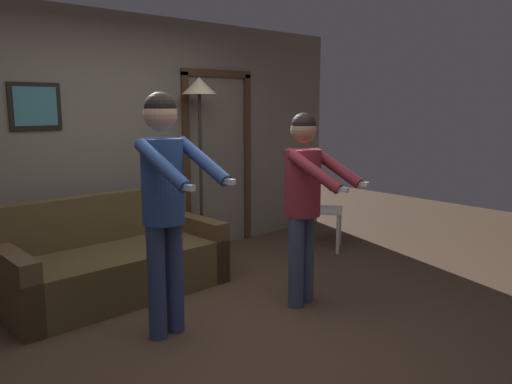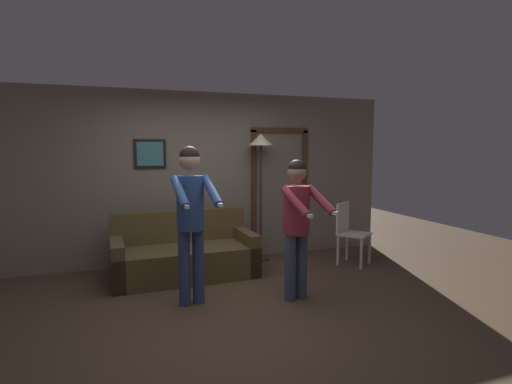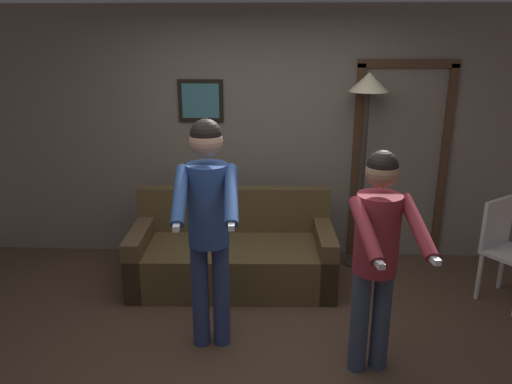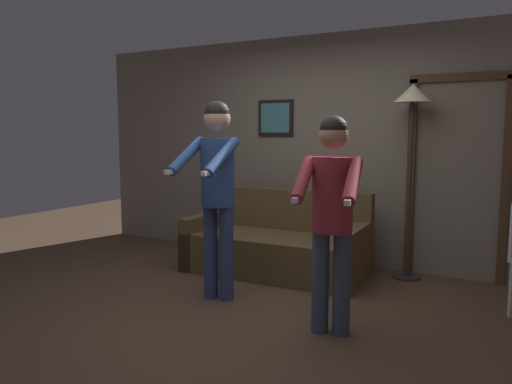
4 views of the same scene
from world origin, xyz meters
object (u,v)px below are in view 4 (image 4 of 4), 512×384
person_standing_right (332,206)px  person_standing_left (217,180)px  torchiere_lamp (412,112)px  couch (276,247)px

person_standing_right → person_standing_left: bearing=167.9°
torchiere_lamp → person_standing_right: bearing=-96.0°
torchiere_lamp → person_standing_left: size_ratio=1.12×
person_standing_left → person_standing_right: size_ratio=1.09×
couch → person_standing_right: (1.09, -1.28, 0.69)m
person_standing_left → person_standing_right: (1.17, -0.25, -0.11)m
couch → person_standing_left: person_standing_left is taller
person_standing_left → couch: bearing=85.7°
torchiere_lamp → person_standing_left: torchiere_lamp is taller
torchiere_lamp → person_standing_right: (-0.18, -1.74, -0.73)m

